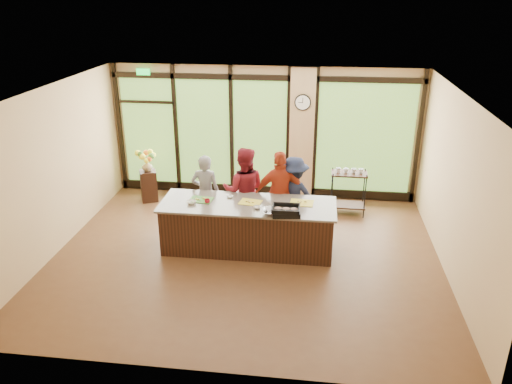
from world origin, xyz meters
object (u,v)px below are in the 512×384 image
(cook_left, at_px, (206,193))
(roasting_pan, at_px, (286,212))
(flower_stand, at_px, (149,186))
(bar_cart, at_px, (348,187))
(cook_right, at_px, (293,195))
(island_base, at_px, (248,227))

(cook_left, relative_size, roasting_pan, 3.32)
(flower_stand, height_order, bar_cart, bar_cart)
(flower_stand, bearing_deg, bar_cart, -25.90)
(cook_right, bearing_deg, island_base, 52.08)
(island_base, height_order, bar_cart, bar_cart)
(island_base, height_order, cook_left, cook_left)
(cook_left, bearing_deg, bar_cart, -158.07)
(cook_left, height_order, bar_cart, cook_left)
(cook_left, distance_m, flower_stand, 2.12)
(roasting_pan, distance_m, bar_cart, 2.55)
(island_base, distance_m, cook_right, 1.20)
(island_base, relative_size, cook_right, 1.98)
(roasting_pan, bearing_deg, flower_stand, 135.76)
(bar_cart, bearing_deg, roasting_pan, -117.33)
(island_base, bearing_deg, flower_stand, 142.31)
(flower_stand, bearing_deg, cook_left, -62.07)
(cook_right, height_order, bar_cart, cook_right)
(cook_right, distance_m, bar_cart, 1.52)
(cook_left, distance_m, cook_right, 1.74)
(flower_stand, relative_size, bar_cart, 0.69)
(cook_right, height_order, flower_stand, cook_right)
(cook_right, distance_m, flower_stand, 3.59)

